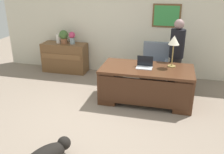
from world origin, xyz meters
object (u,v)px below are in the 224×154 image
object	(u,v)px
desk	(146,83)
desk_lamp	(174,42)
laptop	(145,65)
dog_toy_bone	(40,153)
credenza	(65,57)
potted_plant	(64,36)
person_standing	(176,55)
vase_with_flowers	(72,37)
vase_empty	(58,39)
armchair	(155,67)

from	to	relation	value
desk	desk_lamp	bearing A→B (deg)	23.43
laptop	dog_toy_bone	world-z (taller)	laptop
credenza	potted_plant	size ratio (longest dim) A/B	3.38
person_standing	laptop	xyz separation A→B (m)	(-0.62, -0.75, -0.04)
laptop	vase_with_flowers	xyz separation A→B (m)	(-2.09, 1.27, 0.18)
desk	person_standing	distance (m)	1.06
laptop	vase_empty	world-z (taller)	vase_empty
credenza	laptop	size ratio (longest dim) A/B	3.80
desk_lamp	vase_with_flowers	xyz separation A→B (m)	(-2.63, 1.09, -0.28)
desk_lamp	vase_with_flowers	size ratio (longest dim) A/B	1.98
armchair	vase_empty	distance (m)	2.73
desk	vase_with_flowers	world-z (taller)	vase_with_flowers
person_standing	vase_with_flowers	size ratio (longest dim) A/B	4.99
person_standing	potted_plant	bearing A→B (deg)	170.08
armchair	potted_plant	size ratio (longest dim) A/B	2.90
desk	potted_plant	bearing A→B (deg)	151.37
credenza	dog_toy_bone	xyz separation A→B (m)	(1.09, -3.40, -0.37)
desk	vase_empty	world-z (taller)	vase_empty
credenza	person_standing	size ratio (longest dim) A/B	0.75
credenza	vase_empty	xyz separation A→B (m)	(-0.16, 0.00, 0.52)
vase_with_flowers	vase_empty	xyz separation A→B (m)	(-0.41, 0.00, -0.06)
vase_with_flowers	potted_plant	bearing A→B (deg)	180.00
credenza	armchair	world-z (taller)	armchair
armchair	desk_lamp	bearing A→B (deg)	-59.78
laptop	desk_lamp	size ratio (longest dim) A/B	0.49
laptop	vase_empty	size ratio (longest dim) A/B	1.28
desk_lamp	potted_plant	bearing A→B (deg)	159.16
vase_with_flowers	potted_plant	distance (m)	0.24
desk	credenza	bearing A→B (deg)	151.46
credenza	vase_with_flowers	bearing A→B (deg)	0.31
laptop	potted_plant	world-z (taller)	potted_plant
person_standing	laptop	world-z (taller)	person_standing
person_standing	vase_empty	distance (m)	3.16
desk_lamp	potted_plant	xyz separation A→B (m)	(-2.87, 1.09, -0.26)
person_standing	vase_with_flowers	world-z (taller)	person_standing
desk	laptop	size ratio (longest dim) A/B	5.83
armchair	vase_with_flowers	world-z (taller)	vase_with_flowers
desk	dog_toy_bone	world-z (taller)	desk
person_standing	laptop	distance (m)	0.97
vase_with_flowers	desk	bearing A→B (deg)	-31.24
vase_empty	laptop	bearing A→B (deg)	-26.85
potted_plant	desk	bearing A→B (deg)	-28.63
credenza	dog_toy_bone	bearing A→B (deg)	-72.24
person_standing	dog_toy_bone	xyz separation A→B (m)	(-1.87, -2.89, -0.81)
vase_empty	dog_toy_bone	bearing A→B (deg)	-69.78
credenza	person_standing	distance (m)	3.03
desk	desk_lamp	world-z (taller)	desk_lamp
credenza	vase_empty	size ratio (longest dim) A/B	4.86
desk_lamp	potted_plant	size ratio (longest dim) A/B	1.80
laptop	person_standing	bearing A→B (deg)	50.67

